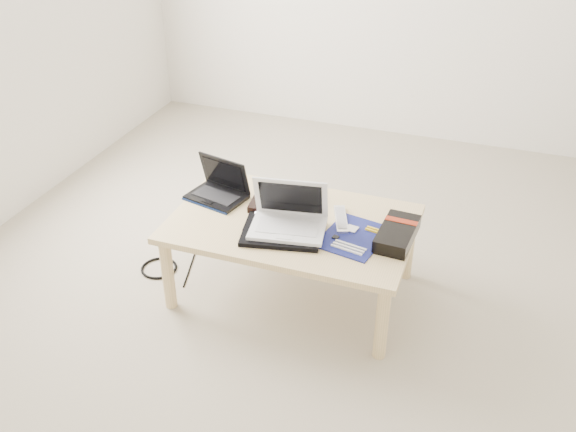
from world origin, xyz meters
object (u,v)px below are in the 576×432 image
(white_laptop, at_px, (289,218))
(gpu_box, at_px, (397,234))
(coffee_table, at_px, (292,230))
(netbook, at_px, (219,189))

(white_laptop, xyz_separation_m, gpu_box, (0.47, 0.09, -0.04))
(coffee_table, xyz_separation_m, white_laptop, (0.01, -0.08, 0.12))
(white_laptop, distance_m, gpu_box, 0.48)
(coffee_table, relative_size, gpu_box, 3.72)
(white_laptop, bearing_deg, coffee_table, 98.21)
(netbook, xyz_separation_m, white_laptop, (0.42, -0.17, 0.03))
(coffee_table, xyz_separation_m, gpu_box, (0.48, 0.01, 0.08))
(coffee_table, height_order, white_laptop, white_laptop)
(gpu_box, bearing_deg, coffee_table, -179.18)
(netbook, relative_size, gpu_box, 1.04)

